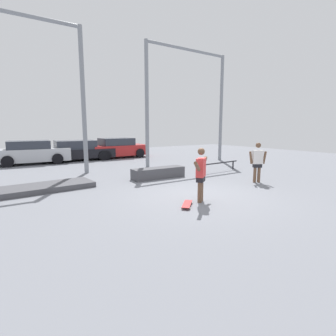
{
  "coord_description": "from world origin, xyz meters",
  "views": [
    {
      "loc": [
        -5.33,
        -6.1,
        2.15
      ],
      "look_at": [
        -0.16,
        1.5,
        0.7
      ],
      "focal_mm": 28.0,
      "sensor_mm": 36.0,
      "label": 1
    }
  ],
  "objects": [
    {
      "name": "canopy_support_right",
      "position": [
        4.37,
        6.13,
        3.94
      ],
      "size": [
        5.64,
        0.2,
        6.53
      ],
      "color": "gray",
      "rests_on": "ground_plane"
    },
    {
      "name": "skateboard",
      "position": [
        -1.01,
        -0.68,
        0.06
      ],
      "size": [
        0.68,
        0.68,
        0.08
      ],
      "rotation": [
        0.0,
        0.0,
        0.78
      ],
      "color": "red",
      "rests_on": "ground_plane"
    },
    {
      "name": "grind_box",
      "position": [
        0.47,
        3.15,
        0.22
      ],
      "size": [
        2.32,
        0.72,
        0.45
      ],
      "primitive_type": "cube",
      "rotation": [
        0.0,
        0.0,
        -0.04
      ],
      "color": "#47474C",
      "rests_on": "ground_plane"
    },
    {
      "name": "grind_rail",
      "position": [
        3.74,
        2.9,
        0.36
      ],
      "size": [
        2.74,
        0.22,
        0.45
      ],
      "rotation": [
        0.0,
        0.0,
        0.06
      ],
      "color": "black",
      "rests_on": "ground_plane"
    },
    {
      "name": "manual_pad",
      "position": [
        -4.02,
        3.54,
        0.09
      ],
      "size": [
        3.48,
        1.47,
        0.18
      ],
      "primitive_type": "cube",
      "rotation": [
        0.0,
        0.0,
        0.06
      ],
      "color": "#47474C",
      "rests_on": "ground_plane"
    },
    {
      "name": "canopy_support_left",
      "position": [
        -4.37,
        6.13,
        3.94
      ],
      "size": [
        5.64,
        0.2,
        6.53
      ],
      "color": "gray",
      "rests_on": "ground_plane"
    },
    {
      "name": "parked_car_silver",
      "position": [
        -3.35,
        10.95,
        0.66
      ],
      "size": [
        4.15,
        2.09,
        1.36
      ],
      "rotation": [
        0.0,
        0.0,
        -0.09
      ],
      "color": "#B7BABF",
      "rests_on": "ground_plane"
    },
    {
      "name": "ground_plane",
      "position": [
        0.0,
        0.0,
        0.0
      ],
      "size": [
        36.0,
        36.0,
        0.0
      ],
      "primitive_type": "plane",
      "color": "slate"
    },
    {
      "name": "parked_car_red",
      "position": [
        2.14,
        11.12,
        0.67
      ],
      "size": [
        3.98,
        1.9,
        1.38
      ],
      "rotation": [
        0.0,
        0.0,
        -0.0
      ],
      "color": "red",
      "rests_on": "ground_plane"
    },
    {
      "name": "parked_car_black",
      "position": [
        -0.66,
        11.17,
        0.62
      ],
      "size": [
        4.51,
        2.12,
        1.29
      ],
      "rotation": [
        0.0,
        0.0,
        -0.07
      ],
      "color": "black",
      "rests_on": "ground_plane"
    },
    {
      "name": "bystander",
      "position": [
        3.2,
        0.26,
        0.85
      ],
      "size": [
        0.62,
        0.45,
        1.55
      ],
      "rotation": [
        0.0,
        0.0,
        2.55
      ],
      "color": "brown",
      "rests_on": "ground_plane"
    },
    {
      "name": "skateboarder",
      "position": [
        -0.4,
        -0.53,
        0.86
      ],
      "size": [
        1.19,
        0.91,
        1.56
      ],
      "rotation": [
        0.0,
        0.0,
        0.63
      ],
      "color": "brown",
      "rests_on": "ground_plane"
    }
  ]
}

